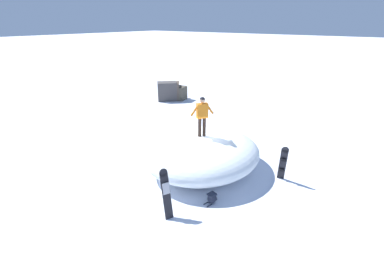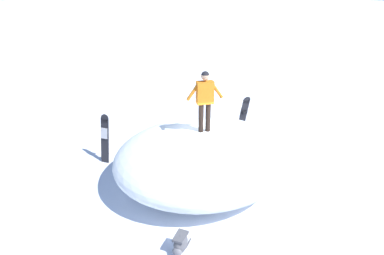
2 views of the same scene
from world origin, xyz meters
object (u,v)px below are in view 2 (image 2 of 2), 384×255
Objects in this scene: snowboard_secondary_upright at (105,138)px; backpack_far at (180,243)px; backpack_near at (199,139)px; snowboard_primary_upright at (243,116)px; snowboarder_standing at (205,96)px.

snowboard_secondary_upright is 2.28× the size of backpack_far.
backpack_far reaches higher than backpack_near.
snowboard_primary_upright is at bearing 61.74° from snowboard_secondary_upright.
snowboarder_standing is 3.38m from backpack_near.
snowboarder_standing is at bearing -45.59° from backpack_near.
snowboard_secondary_upright is at bearing -116.88° from backpack_near.
snowboard_secondary_upright is (-3.13, -1.25, -1.81)m from snowboarder_standing.
snowboarder_standing reaches higher than backpack_near.
snowboarder_standing reaches higher than snowboard_primary_upright.
snowboard_primary_upright reaches higher than backpack_near.
snowboard_secondary_upright is (-2.36, -4.39, -0.06)m from snowboard_primary_upright.
snowboard_primary_upright is 4.99m from snowboard_secondary_upright.
snowboard_primary_upright is 1.07× the size of snowboard_secondary_upright.
snowboard_primary_upright reaches higher than backpack_far.
backpack_far is (1.44, -2.47, -2.40)m from snowboarder_standing.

